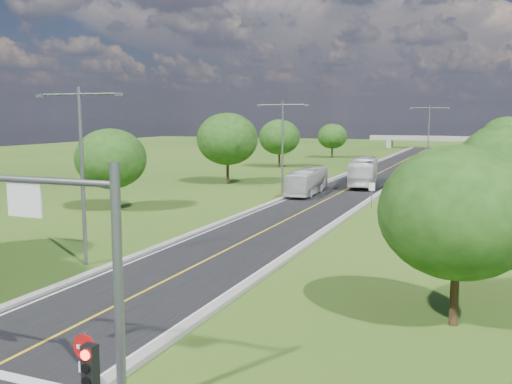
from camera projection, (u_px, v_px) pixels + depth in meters
ground at (365, 181)px, 74.21m from camera, size 260.00×260.00×0.00m
road at (373, 176)px, 79.70m from camera, size 8.00×150.00×0.06m
curb_left at (344, 174)px, 81.30m from camera, size 0.50×150.00×0.22m
curb_right at (405, 177)px, 78.08m from camera, size 0.50×150.00×0.22m
signal_mast at (56, 240)px, 16.29m from camera, size 8.54×0.33×7.20m
do_not_enter_right at (85, 359)px, 15.74m from camera, size 0.76×0.11×2.50m
speed_limit_sign at (372, 191)px, 51.87m from camera, size 0.55×0.09×2.40m
overpass at (429, 139)px, 147.16m from camera, size 30.00×3.00×3.20m
streetlight_near_left at (82, 161)px, 31.73m from camera, size 5.90×0.25×10.00m
streetlight_mid_left at (283, 139)px, 61.95m from camera, size 5.90×0.25×10.00m
streetlight_far_right at (429, 132)px, 87.63m from camera, size 5.90×0.25×10.00m
tree_lb at (111, 159)px, 50.35m from camera, size 6.30×6.30×7.33m
tree_lc at (227, 139)px, 69.99m from camera, size 7.56×7.56×8.79m
tree_ld at (279, 137)px, 92.81m from camera, size 6.72×6.72×7.82m
tree_le at (332, 136)px, 113.93m from camera, size 5.88×5.88×6.84m
tree_ra at (458, 212)px, 22.50m from camera, size 6.30×6.30×7.33m
tree_rb at (505, 165)px, 40.02m from camera, size 6.72×6.72×7.82m
tree_rc at (490, 154)px, 60.63m from camera, size 5.88×5.88×6.84m
tree_rd at (507, 138)px, 81.73m from camera, size 7.14×7.14×8.30m
tree_re at (489, 140)px, 104.82m from camera, size 5.46×5.46×6.35m
tree_rf at (507, 133)px, 121.73m from camera, size 6.30×6.30×7.33m
bus_outbound at (363, 172)px, 68.51m from camera, size 4.49×12.18×3.32m
bus_inbound at (307, 181)px, 61.04m from camera, size 2.76×9.91×2.73m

